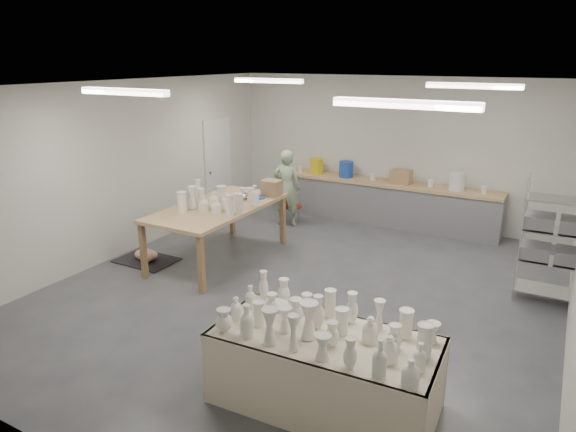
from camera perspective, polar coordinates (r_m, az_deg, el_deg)
The scene contains 9 objects.
room at distance 7.29m, azimuth 1.48°, elevation 6.98°, with size 8.00×8.02×3.00m.
back_counter at distance 10.85m, azimuth 10.72°, elevation 1.63°, with size 4.60×0.60×1.24m.
wire_shelf at distance 8.06m, azimuth 27.50°, elevation -2.39°, with size 0.88×0.48×1.80m.
drying_table at distance 5.30m, azimuth 3.98°, elevation -16.36°, with size 2.24×1.14×1.15m.
work_table at distance 8.72m, azimuth -7.31°, elevation 1.18°, with size 1.29×2.56×1.34m.
rug at distance 9.19m, azimuth -15.43°, elevation -4.75°, with size 1.00×0.70×0.02m, color black.
cat at distance 9.13m, azimuth -15.45°, elevation -4.18°, with size 0.47×0.35×0.19m.
potter at distance 10.50m, azimuth -0.14°, elevation 3.15°, with size 0.58×0.38×1.59m, color #94AD86.
red_stool at distance 10.85m, azimuth 0.55°, elevation 0.98°, with size 0.41×0.41×0.35m.
Camera 1 is at (3.21, -6.28, 3.36)m, focal length 32.00 mm.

